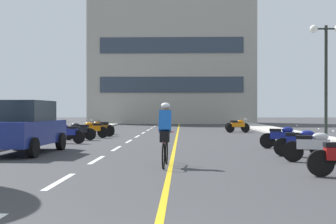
{
  "coord_description": "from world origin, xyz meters",
  "views": [
    {
      "loc": [
        0.55,
        -3.17,
        1.48
      ],
      "look_at": [
        -0.08,
        16.66,
        1.41
      ],
      "focal_mm": 47.47,
      "sensor_mm": 36.0,
      "label": 1
    }
  ],
  "objects_px": {
    "motorcycle_6": "(79,131)",
    "motorcycle_4": "(282,137)",
    "motorcycle_7": "(93,129)",
    "motorcycle_8": "(100,128)",
    "motorcycle_5": "(68,133)",
    "motorcycle_2": "(313,146)",
    "cyclist_rider": "(165,133)",
    "motorcycle_9": "(100,127)",
    "street_lamp_mid": "(326,56)",
    "motorcycle_11": "(237,125)",
    "motorcycle_10": "(238,126)",
    "parked_car_near": "(24,127)",
    "motorcycle_3": "(301,142)"
  },
  "relations": [
    {
      "from": "motorcycle_7",
      "to": "motorcycle_11",
      "type": "bearing_deg",
      "value": 41.57
    },
    {
      "from": "motorcycle_3",
      "to": "cyclist_rider",
      "type": "bearing_deg",
      "value": -149.64
    },
    {
      "from": "motorcycle_9",
      "to": "motorcycle_5",
      "type": "bearing_deg",
      "value": -91.02
    },
    {
      "from": "motorcycle_2",
      "to": "motorcycle_7",
      "type": "bearing_deg",
      "value": 127.72
    },
    {
      "from": "motorcycle_6",
      "to": "motorcycle_11",
      "type": "xyz_separation_m",
      "value": [
        9.03,
        9.64,
        0.0
      ]
    },
    {
      "from": "motorcycle_2",
      "to": "motorcycle_3",
      "type": "xyz_separation_m",
      "value": [
        0.06,
        1.53,
        0.0
      ]
    },
    {
      "from": "motorcycle_7",
      "to": "motorcycle_2",
      "type": "bearing_deg",
      "value": -52.28
    },
    {
      "from": "motorcycle_5",
      "to": "motorcycle_8",
      "type": "xyz_separation_m",
      "value": [
        0.46,
        5.43,
        0.0
      ]
    },
    {
      "from": "motorcycle_5",
      "to": "motorcycle_7",
      "type": "height_order",
      "value": "same"
    },
    {
      "from": "street_lamp_mid",
      "to": "motorcycle_4",
      "type": "xyz_separation_m",
      "value": [
        -2.68,
        -3.16,
        -3.48
      ]
    },
    {
      "from": "motorcycle_3",
      "to": "motorcycle_6",
      "type": "height_order",
      "value": "same"
    },
    {
      "from": "street_lamp_mid",
      "to": "motorcycle_10",
      "type": "height_order",
      "value": "street_lamp_mid"
    },
    {
      "from": "motorcycle_5",
      "to": "motorcycle_11",
      "type": "height_order",
      "value": "same"
    },
    {
      "from": "motorcycle_5",
      "to": "cyclist_rider",
      "type": "bearing_deg",
      "value": -59.59
    },
    {
      "from": "motorcycle_4",
      "to": "motorcycle_8",
      "type": "relative_size",
      "value": 0.99
    },
    {
      "from": "motorcycle_4",
      "to": "motorcycle_6",
      "type": "relative_size",
      "value": 0.98
    },
    {
      "from": "motorcycle_8",
      "to": "motorcycle_9",
      "type": "xyz_separation_m",
      "value": [
        -0.33,
        1.88,
        0.0
      ]
    },
    {
      "from": "motorcycle_2",
      "to": "motorcycle_6",
      "type": "height_order",
      "value": "same"
    },
    {
      "from": "motorcycle_6",
      "to": "parked_car_near",
      "type": "bearing_deg",
      "value": -92.61
    },
    {
      "from": "motorcycle_2",
      "to": "motorcycle_6",
      "type": "distance_m",
      "value": 12.77
    },
    {
      "from": "motorcycle_6",
      "to": "motorcycle_8",
      "type": "distance_m",
      "value": 3.32
    },
    {
      "from": "motorcycle_6",
      "to": "motorcycle_4",
      "type": "bearing_deg",
      "value": -27.45
    },
    {
      "from": "motorcycle_2",
      "to": "motorcycle_5",
      "type": "xyz_separation_m",
      "value": [
        -8.88,
        7.05,
        0.0
      ]
    },
    {
      "from": "parked_car_near",
      "to": "motorcycle_7",
      "type": "height_order",
      "value": "parked_car_near"
    },
    {
      "from": "motorcycle_2",
      "to": "motorcycle_5",
      "type": "height_order",
      "value": "same"
    },
    {
      "from": "motorcycle_3",
      "to": "motorcycle_6",
      "type": "distance_m",
      "value": 11.76
    },
    {
      "from": "motorcycle_9",
      "to": "cyclist_rider",
      "type": "bearing_deg",
      "value": -73.4
    },
    {
      "from": "parked_car_near",
      "to": "motorcycle_2",
      "type": "xyz_separation_m",
      "value": [
        9.17,
        -2.37,
        -0.44
      ]
    },
    {
      "from": "motorcycle_7",
      "to": "motorcycle_10",
      "type": "bearing_deg",
      "value": 34.74
    },
    {
      "from": "street_lamp_mid",
      "to": "motorcycle_10",
      "type": "relative_size",
      "value": 3.16
    },
    {
      "from": "motorcycle_8",
      "to": "cyclist_rider",
      "type": "height_order",
      "value": "cyclist_rider"
    },
    {
      "from": "motorcycle_7",
      "to": "motorcycle_8",
      "type": "distance_m",
      "value": 1.41
    },
    {
      "from": "motorcycle_4",
      "to": "motorcycle_10",
      "type": "bearing_deg",
      "value": 90.62
    },
    {
      "from": "motorcycle_5",
      "to": "motorcycle_7",
      "type": "distance_m",
      "value": 4.04
    },
    {
      "from": "street_lamp_mid",
      "to": "cyclist_rider",
      "type": "xyz_separation_m",
      "value": [
        -7.0,
        -8.63,
        -3.07
      ]
    },
    {
      "from": "motorcycle_6",
      "to": "motorcycle_7",
      "type": "distance_m",
      "value": 1.91
    },
    {
      "from": "parked_car_near",
      "to": "motorcycle_7",
      "type": "distance_m",
      "value": 8.74
    },
    {
      "from": "motorcycle_7",
      "to": "cyclist_rider",
      "type": "xyz_separation_m",
      "value": [
        4.39,
        -12.03,
        0.41
      ]
    },
    {
      "from": "motorcycle_5",
      "to": "motorcycle_6",
      "type": "relative_size",
      "value": 0.98
    },
    {
      "from": "parked_car_near",
      "to": "motorcycle_4",
      "type": "bearing_deg",
      "value": 12.98
    },
    {
      "from": "motorcycle_5",
      "to": "motorcycle_8",
      "type": "relative_size",
      "value": 0.98
    },
    {
      "from": "motorcycle_3",
      "to": "motorcycle_10",
      "type": "bearing_deg",
      "value": 90.22
    },
    {
      "from": "motorcycle_10",
      "to": "cyclist_rider",
      "type": "height_order",
      "value": "cyclist_rider"
    },
    {
      "from": "motorcycle_3",
      "to": "motorcycle_4",
      "type": "xyz_separation_m",
      "value": [
        0.08,
        2.98,
        0.0
      ]
    },
    {
      "from": "motorcycle_3",
      "to": "motorcycle_5",
      "type": "relative_size",
      "value": 1.01
    },
    {
      "from": "motorcycle_3",
      "to": "motorcycle_5",
      "type": "distance_m",
      "value": 10.51
    },
    {
      "from": "parked_car_near",
      "to": "motorcycle_11",
      "type": "height_order",
      "value": "parked_car_near"
    },
    {
      "from": "motorcycle_5",
      "to": "motorcycle_11",
      "type": "relative_size",
      "value": 0.99
    },
    {
      "from": "motorcycle_9",
      "to": "street_lamp_mid",
      "type": "bearing_deg",
      "value": -30.03
    },
    {
      "from": "motorcycle_8",
      "to": "motorcycle_10",
      "type": "distance_m",
      "value": 9.57
    }
  ]
}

